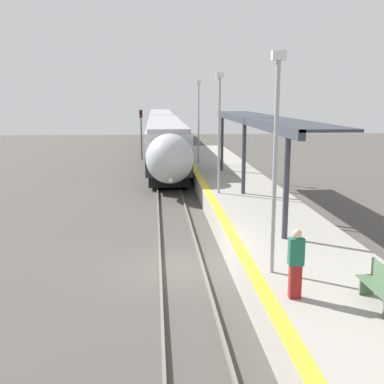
% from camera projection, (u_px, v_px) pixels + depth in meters
% --- Properties ---
extents(ground_plane, '(120.00, 120.00, 0.00)m').
position_uv_depth(ground_plane, '(181.00, 268.00, 16.54)').
color(ground_plane, '#4C4742').
extents(rail_left, '(0.08, 90.00, 0.15)m').
position_uv_depth(rail_left, '(160.00, 267.00, 16.47)').
color(rail_left, slate).
rests_on(rail_left, ground_plane).
extents(rail_right, '(0.08, 90.00, 0.15)m').
position_uv_depth(rail_right, '(202.00, 266.00, 16.58)').
color(rail_right, slate).
rests_on(rail_right, ground_plane).
extents(train, '(2.91, 49.14, 3.91)m').
position_uv_depth(train, '(163.00, 131.00, 50.08)').
color(train, black).
rests_on(train, ground_plane).
extents(platform_right, '(4.29, 64.00, 1.03)m').
position_uv_depth(platform_right, '(289.00, 251.00, 16.72)').
color(platform_right, '#9E998E').
rests_on(platform_right, ground_plane).
extents(platform_bench, '(0.44, 1.66, 0.89)m').
position_uv_depth(platform_bench, '(383.00, 286.00, 11.12)').
color(platform_bench, '#4C6B4C').
rests_on(platform_bench, platform_right).
extents(person_waiting, '(0.36, 0.23, 1.73)m').
position_uv_depth(person_waiting, '(296.00, 262.00, 11.46)').
color(person_waiting, maroon).
rests_on(person_waiting, platform_right).
extents(railway_signal, '(0.28, 0.28, 4.60)m').
position_uv_depth(railway_signal, '(141.00, 129.00, 44.80)').
color(railway_signal, '#59595E').
rests_on(railway_signal, ground_plane).
extents(lamppost_near, '(0.36, 0.20, 5.93)m').
position_uv_depth(lamppost_near, '(276.00, 151.00, 12.69)').
color(lamppost_near, '#9E9EA3').
rests_on(lamppost_near, platform_right).
extents(lamppost_mid, '(0.36, 0.20, 5.93)m').
position_uv_depth(lamppost_mid, '(219.00, 126.00, 23.65)').
color(lamppost_mid, '#9E9EA3').
rests_on(lamppost_mid, platform_right).
extents(lamppost_far, '(0.36, 0.20, 5.93)m').
position_uv_depth(lamppost_far, '(199.00, 117.00, 34.61)').
color(lamppost_far, '#9E9EA3').
rests_on(lamppost_far, platform_right).
extents(station_canopy, '(2.02, 18.63, 3.83)m').
position_uv_depth(station_canopy, '(256.00, 122.00, 23.51)').
color(station_canopy, '#333842').
rests_on(station_canopy, platform_right).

